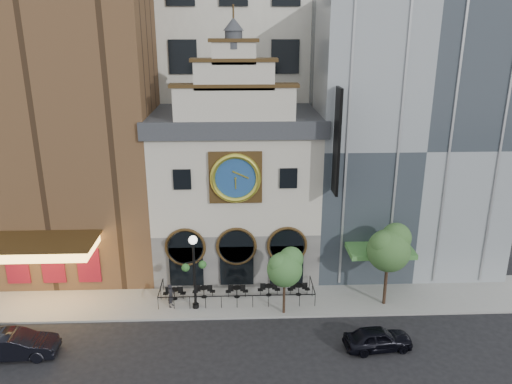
{
  "coord_description": "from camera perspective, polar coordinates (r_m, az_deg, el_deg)",
  "views": [
    {
      "loc": [
        0.12,
        -28.39,
        18.28
      ],
      "look_at": [
        1.47,
        6.0,
        6.8
      ],
      "focal_mm": 35.0,
      "sensor_mm": 36.0,
      "label": 1
    }
  ],
  "objects": [
    {
      "name": "tree_left",
      "position": [
        32.58,
        3.36,
        -8.51
      ],
      "size": [
        2.39,
        2.3,
        4.6
      ],
      "color": "#382619",
      "rests_on": "sidewalk"
    },
    {
      "name": "bistro_3",
      "position": [
        35.86,
        1.47,
        -11.07
      ],
      "size": [
        1.58,
        0.68,
        0.9
      ],
      "color": "black",
      "rests_on": "sidewalk"
    },
    {
      "name": "ground",
      "position": [
        33.77,
        -2.16,
        -14.34
      ],
      "size": [
        120.0,
        120.0,
        0.0
      ],
      "primitive_type": "plane",
      "color": "black",
      "rests_on": "ground"
    },
    {
      "name": "theater_building",
      "position": [
        40.93,
        -21.21,
        9.25
      ],
      "size": [
        14.0,
        15.6,
        25.0
      ],
      "color": "brown",
      "rests_on": "ground"
    },
    {
      "name": "bistro_2",
      "position": [
        35.67,
        -2.21,
        -11.25
      ],
      "size": [
        1.58,
        0.68,
        0.9
      ],
      "color": "black",
      "rests_on": "sidewalk"
    },
    {
      "name": "sidewalk",
      "position": [
        35.86,
        -2.18,
        -12.08
      ],
      "size": [
        44.0,
        5.0,
        0.15
      ],
      "primitive_type": "cube",
      "color": "gray",
      "rests_on": "ground"
    },
    {
      "name": "car_right",
      "position": [
        31.62,
        13.76,
        -15.95
      ],
      "size": [
        4.21,
        2.08,
        1.38
      ],
      "primitive_type": "imported",
      "rotation": [
        0.0,
        0.0,
        1.68
      ],
      "color": "black",
      "rests_on": "ground"
    },
    {
      "name": "bistro_1",
      "position": [
        35.82,
        -5.98,
        -11.21
      ],
      "size": [
        1.58,
        0.68,
        0.9
      ],
      "color": "black",
      "rests_on": "sidewalk"
    },
    {
      "name": "lamppost",
      "position": [
        33.35,
        -7.1,
        -8.17
      ],
      "size": [
        1.62,
        0.94,
        5.28
      ],
      "rotation": [
        0.0,
        0.0,
        0.35
      ],
      "color": "black",
      "rests_on": "sidewalk"
    },
    {
      "name": "bistro_4",
      "position": [
        36.04,
        4.91,
        -10.98
      ],
      "size": [
        1.58,
        0.68,
        0.9
      ],
      "color": "black",
      "rests_on": "sidewalk"
    },
    {
      "name": "retail_building",
      "position": [
        41.29,
        16.07,
        6.36
      ],
      "size": [
        14.0,
        14.4,
        20.0
      ],
      "color": "gray",
      "rests_on": "ground"
    },
    {
      "name": "tree_right",
      "position": [
        34.38,
        15.01,
        -6.09
      ],
      "size": [
        2.99,
        2.88,
        5.76
      ],
      "color": "#382619",
      "rests_on": "sidewalk"
    },
    {
      "name": "bistro_0",
      "position": [
        35.86,
        -9.31,
        -11.33
      ],
      "size": [
        1.58,
        0.68,
        0.9
      ],
      "color": "black",
      "rests_on": "sidewalk"
    },
    {
      "name": "cafe_railing",
      "position": [
        35.59,
        -2.19,
        -11.35
      ],
      "size": [
        10.6,
        2.6,
        0.9
      ],
      "primitive_type": null,
      "color": "black",
      "rests_on": "sidewalk"
    },
    {
      "name": "clock_building",
      "position": [
        38.03,
        -2.32,
        0.68
      ],
      "size": [
        12.6,
        8.78,
        18.65
      ],
      "color": "#605E5B",
      "rests_on": "ground"
    },
    {
      "name": "office_tower",
      "position": [
        48.42,
        -2.55,
        20.47
      ],
      "size": [
        20.0,
        16.0,
        40.0
      ],
      "primitive_type": "cube",
      "color": "silver",
      "rests_on": "ground"
    },
    {
      "name": "car_left",
      "position": [
        33.18,
        -25.77,
        -15.47
      ],
      "size": [
        4.79,
        1.9,
        1.55
      ],
      "primitive_type": "imported",
      "rotation": [
        0.0,
        0.0,
        1.63
      ],
      "color": "black",
      "rests_on": "ground"
    },
    {
      "name": "pedestrian",
      "position": [
        34.88,
        -9.7,
        -11.58
      ],
      "size": [
        0.56,
        0.7,
        1.66
      ],
      "primitive_type": "imported",
      "rotation": [
        0.0,
        0.0,
        1.26
      ],
      "color": "black",
      "rests_on": "sidewalk"
    }
  ]
}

